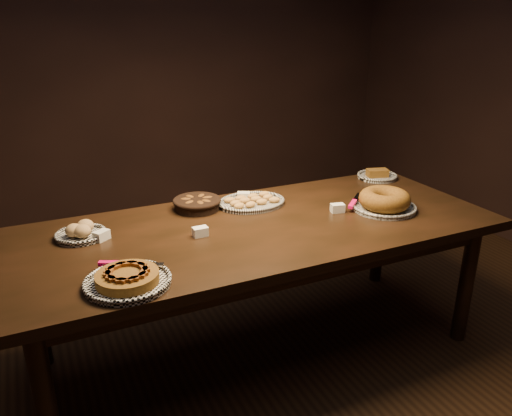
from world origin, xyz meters
name	(u,v)px	position (x,y,z in m)	size (l,w,h in m)	color
ground	(259,349)	(0.00, 0.00, 0.00)	(5.00, 5.00, 0.00)	black
buffet_table	(260,238)	(0.00, 0.00, 0.68)	(2.40, 1.00, 0.75)	black
apple_tart_plate	(128,279)	(-0.72, -0.33, 0.77)	(0.34, 0.35, 0.06)	white
madeleine_platter	(251,202)	(0.08, 0.28, 0.77)	(0.37, 0.31, 0.04)	black
bundt_cake_plate	(384,202)	(0.70, -0.09, 0.80)	(0.38, 0.40, 0.11)	black
croissant_basket	(197,203)	(-0.21, 0.33, 0.79)	(0.32, 0.32, 0.07)	black
bread_roll_plate	(81,232)	(-0.83, 0.21, 0.78)	(0.24, 0.24, 0.08)	white
loaf_plate	(377,175)	(1.02, 0.38, 0.77)	(0.25, 0.25, 0.06)	black
tent_cards	(259,212)	(0.05, 0.10, 0.77)	(1.59, 0.45, 0.04)	white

